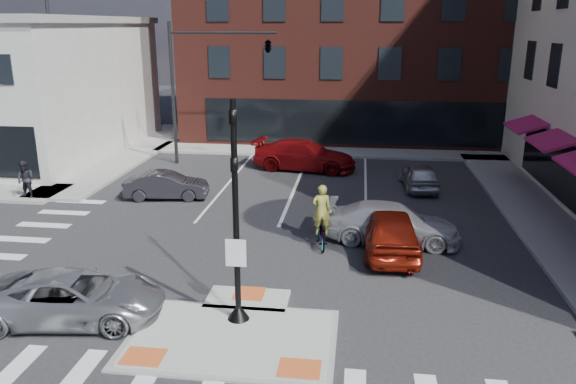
# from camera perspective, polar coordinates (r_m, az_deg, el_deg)

# --- Properties ---
(ground) EXTENTS (120.00, 120.00, 0.00)m
(ground) POSITION_cam_1_polar(r_m,az_deg,el_deg) (15.49, -5.34, -13.77)
(ground) COLOR #28282B
(ground) RESTS_ON ground
(refuge_island) EXTENTS (5.40, 4.65, 0.13)m
(refuge_island) POSITION_cam_1_polar(r_m,az_deg,el_deg) (15.25, -5.56, -14.09)
(refuge_island) COLOR gray
(refuge_island) RESTS_ON ground
(sidewalk_nw) EXTENTS (23.50, 20.50, 0.15)m
(sidewalk_nw) POSITION_cam_1_polar(r_m,az_deg,el_deg) (35.42, -27.00, 2.18)
(sidewalk_nw) COLOR gray
(sidewalk_nw) RESTS_ON ground
(sidewalk_e) EXTENTS (3.00, 24.00, 0.15)m
(sidewalk_e) POSITION_cam_1_polar(r_m,az_deg,el_deg) (25.47, 24.59, -2.63)
(sidewalk_e) COLOR gray
(sidewalk_e) RESTS_ON ground
(sidewalk_n) EXTENTS (26.00, 3.00, 0.15)m
(sidewalk_n) POSITION_cam_1_polar(r_m,az_deg,el_deg) (35.85, 7.05, 4.05)
(sidewalk_n) COLOR gray
(sidewalk_n) RESTS_ON ground
(building_n) EXTENTS (24.40, 18.40, 15.50)m
(building_n) POSITION_cam_1_polar(r_m,az_deg,el_deg) (45.00, 7.54, 16.49)
(building_n) COLOR #56211A
(building_n) RESTS_ON ground
(building_far_left) EXTENTS (10.00, 12.00, 10.00)m
(building_far_left) POSITION_cam_1_polar(r_m,az_deg,el_deg) (65.45, 1.16, 14.18)
(building_far_left) COLOR slate
(building_far_left) RESTS_ON ground
(building_far_right) EXTENTS (12.00, 12.00, 12.00)m
(building_far_right) POSITION_cam_1_polar(r_m,az_deg,el_deg) (67.29, 12.81, 14.71)
(building_far_right) COLOR brown
(building_far_right) RESTS_ON ground
(signal_pole) EXTENTS (0.60, 0.60, 5.98)m
(signal_pole) POSITION_cam_1_polar(r_m,az_deg,el_deg) (14.80, -5.26, -5.11)
(signal_pole) COLOR black
(signal_pole) RESTS_ON refuge_island
(mast_arm_signal) EXTENTS (6.10, 2.24, 8.00)m
(mast_arm_signal) POSITION_cam_1_polar(r_m,az_deg,el_deg) (31.73, -4.73, 13.68)
(mast_arm_signal) COLOR black
(mast_arm_signal) RESTS_ON ground
(silver_suv) EXTENTS (5.13, 2.85, 1.36)m
(silver_suv) POSITION_cam_1_polar(r_m,az_deg,el_deg) (16.67, -20.93, -9.93)
(silver_suv) COLOR #A7A9AE
(silver_suv) RESTS_ON ground
(red_sedan) EXTENTS (2.11, 4.80, 1.61)m
(red_sedan) POSITION_cam_1_polar(r_m,az_deg,el_deg) (20.30, 10.34, -3.87)
(red_sedan) COLOR maroon
(red_sedan) RESTS_ON ground
(white_pickup) EXTENTS (5.16, 2.48, 1.45)m
(white_pickup) POSITION_cam_1_polar(r_m,az_deg,el_deg) (21.27, 10.55, -3.14)
(white_pickup) COLOR silver
(white_pickup) RESTS_ON ground
(bg_car_dark) EXTENTS (4.00, 1.89, 1.27)m
(bg_car_dark) POSITION_cam_1_polar(r_m,az_deg,el_deg) (26.73, -12.24, 0.66)
(bg_car_dark) COLOR #2B2A30
(bg_car_dark) RESTS_ON ground
(bg_car_silver) EXTENTS (1.83, 3.92, 1.30)m
(bg_car_silver) POSITION_cam_1_polar(r_m,az_deg,el_deg) (28.48, 13.20, 1.61)
(bg_car_silver) COLOR #B1B5B9
(bg_car_silver) RESTS_ON ground
(bg_car_red) EXTENTS (6.00, 3.20, 1.66)m
(bg_car_red) POSITION_cam_1_polar(r_m,az_deg,el_deg) (31.39, 1.69, 3.77)
(bg_car_red) COLOR maroon
(bg_car_red) RESTS_ON ground
(cyclist) EXTENTS (0.96, 1.97, 2.34)m
(cyclist) POSITION_cam_1_polar(r_m,az_deg,el_deg) (20.53, 3.40, -3.42)
(cyclist) COLOR #3F3F44
(cyclist) RESTS_ON ground
(pedestrian_a) EXTENTS (0.92, 0.76, 1.73)m
(pedestrian_a) POSITION_cam_1_polar(r_m,az_deg,el_deg) (28.34, -25.11, 1.15)
(pedestrian_a) COLOR black
(pedestrian_a) RESTS_ON sidewalk_nw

